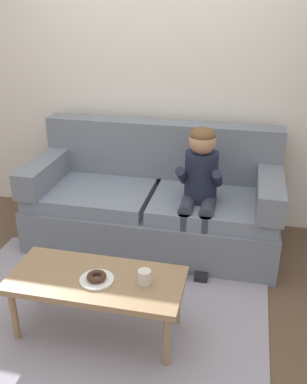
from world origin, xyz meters
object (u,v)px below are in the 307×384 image
(mug, at_px, (145,277))
(coffee_table, at_px, (96,284))
(couch, at_px, (154,203))
(toy_controller, at_px, (54,276))
(donut, at_px, (97,276))
(person_child, at_px, (200,183))

(mug, bearing_deg, coffee_table, -178.24)
(couch, distance_m, toy_controller, 1.04)
(coffee_table, bearing_deg, donut, -59.93)
(donut, height_order, mug, mug)
(coffee_table, xyz_separation_m, person_child, (0.50, 1.01, 0.30))
(coffee_table, bearing_deg, toy_controller, 139.22)
(mug, xyz_separation_m, toy_controller, (-0.84, 0.45, -0.44))
(couch, bearing_deg, person_child, -27.54)
(donut, height_order, toy_controller, donut)
(person_child, height_order, mug, person_child)
(coffee_table, distance_m, donut, 0.08)
(couch, height_order, toy_controller, couch)
(coffee_table, relative_size, donut, 9.04)
(person_child, bearing_deg, toy_controller, -151.88)
(couch, xyz_separation_m, coffee_table, (-0.10, -1.22, 0.02))
(coffee_table, height_order, toy_controller, coffee_table)
(couch, xyz_separation_m, person_child, (0.41, -0.21, 0.32))
(coffee_table, relative_size, person_child, 0.99)
(donut, relative_size, toy_controller, 0.53)
(toy_controller, bearing_deg, donut, -71.71)
(couch, distance_m, mug, 1.24)
(person_child, relative_size, toy_controller, 4.87)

